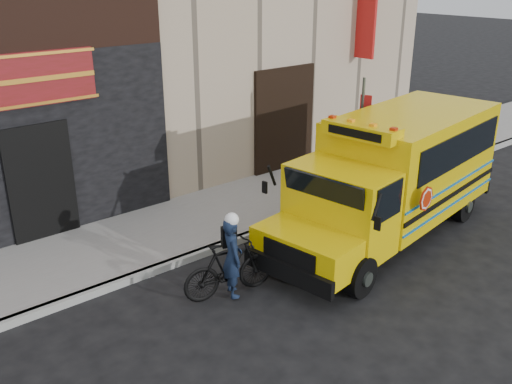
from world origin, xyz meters
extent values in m
plane|color=black|center=(0.00, 0.00, 0.00)|extent=(120.00, 120.00, 0.00)
cube|color=gray|center=(0.00, 2.60, 0.07)|extent=(40.00, 0.20, 0.15)
cube|color=slate|center=(0.00, 4.10, 0.07)|extent=(40.00, 3.00, 0.15)
cube|color=black|center=(-3.20, 5.40, 1.40)|extent=(1.30, 0.10, 2.50)
cube|color=#AF1614|center=(7.00, 5.15, 4.35)|extent=(0.10, 0.70, 2.40)
cylinder|color=black|center=(0.48, -0.59, 0.40)|extent=(0.83, 0.40, 0.80)
cylinder|color=black|center=(0.19, 1.29, 0.40)|extent=(0.83, 0.40, 0.80)
cylinder|color=black|center=(5.02, 0.10, 0.40)|extent=(0.83, 0.40, 0.80)
cylinder|color=black|center=(4.74, 1.98, 0.40)|extent=(0.83, 0.40, 0.80)
cube|color=#D4B004|center=(-0.11, 0.29, 0.80)|extent=(1.29, 2.13, 0.70)
cube|color=black|center=(-0.65, 0.21, 0.55)|extent=(0.42, 2.05, 0.35)
cube|color=#D4B004|center=(0.98, 0.45, 1.30)|extent=(1.50, 2.25, 1.70)
cube|color=black|center=(0.41, 0.37, 1.70)|extent=(0.33, 1.79, 0.90)
cube|color=#D4B004|center=(3.80, 0.87, 1.62)|extent=(4.78, 2.84, 2.25)
cube|color=black|center=(6.05, 1.21, 0.55)|extent=(0.44, 2.19, 0.30)
cube|color=black|center=(4.06, -0.21, 2.10)|extent=(3.86, 0.62, 0.75)
cube|color=#D4B004|center=(1.57, 0.54, 2.78)|extent=(0.73, 1.66, 0.28)
cylinder|color=#A32006|center=(2.21, -0.68, 1.55)|extent=(0.52, 0.11, 0.52)
cylinder|color=#3F4741|center=(3.79, 2.40, 1.65)|extent=(0.07, 0.07, 3.31)
cube|color=#AF1614|center=(3.82, 2.32, 2.69)|extent=(0.12, 0.28, 0.41)
cube|color=white|center=(3.82, 2.32, 2.17)|extent=(0.12, 0.28, 0.36)
imported|color=black|center=(-1.39, 1.00, 0.55)|extent=(1.90, 0.88, 1.10)
imported|color=#101B31|center=(-1.39, 0.90, 0.78)|extent=(0.55, 0.66, 1.55)
camera|label=1|loc=(-6.96, -6.53, 5.81)|focal=40.00mm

